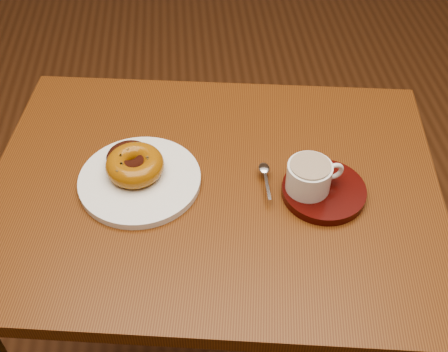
{
  "coord_description": "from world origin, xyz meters",
  "views": [
    {
      "loc": [
        -0.29,
        -0.86,
        1.6
      ],
      "look_at": [
        -0.23,
        -0.12,
        0.83
      ],
      "focal_mm": 45.0,
      "sensor_mm": 36.0,
      "label": 1
    }
  ],
  "objects": [
    {
      "name": "saucer",
      "position": [
        -0.05,
        -0.16,
        0.82
      ],
      "size": [
        0.18,
        0.18,
        0.02
      ],
      "primitive_type": "cylinder",
      "rotation": [
        0.0,
        0.0,
        0.15
      ],
      "color": "#390A07",
      "rests_on": "cafe_table"
    },
    {
      "name": "cafe_table",
      "position": [
        -0.25,
        -0.12,
        0.68
      ],
      "size": [
        0.95,
        0.77,
        0.81
      ],
      "rotation": [
        0.0,
        0.0,
        -0.14
      ],
      "color": "brown",
      "rests_on": "ground"
    },
    {
      "name": "donut_plate",
      "position": [
        -0.39,
        -0.1,
        0.82
      ],
      "size": [
        0.28,
        0.28,
        0.01
      ],
      "primitive_type": "cylinder",
      "rotation": [
        0.0,
        0.0,
        -0.2
      ],
      "color": "white",
      "rests_on": "cafe_table"
    },
    {
      "name": "teaspoon",
      "position": [
        -0.15,
        -0.11,
        0.83
      ],
      "size": [
        0.02,
        0.1,
        0.01
      ],
      "rotation": [
        0.0,
        0.0,
        -0.0
      ],
      "color": "silver",
      "rests_on": "saucer"
    },
    {
      "name": "coffee_cup",
      "position": [
        -0.07,
        -0.15,
        0.86
      ],
      "size": [
        0.11,
        0.08,
        0.06
      ],
      "rotation": [
        0.0,
        0.0,
        0.17
      ],
      "color": "white",
      "rests_on": "saucer"
    },
    {
      "name": "donut_caramel",
      "position": [
        -0.4,
        -0.09,
        0.85
      ],
      "size": [
        0.11,
        0.11,
        0.04
      ],
      "rotation": [
        0.0,
        0.0,
        0.0
      ],
      "color": "#985A10",
      "rests_on": "donut_plate"
    },
    {
      "name": "donut_cinnamon",
      "position": [
        -0.41,
        -0.06,
        0.84
      ],
      "size": [
        0.1,
        0.1,
        0.03
      ],
      "primitive_type": "torus",
      "rotation": [
        0.0,
        0.0,
        0.13
      ],
      "color": "black",
      "rests_on": "donut_plate"
    },
    {
      "name": "ground",
      "position": [
        0.0,
        0.0,
        0.0
      ],
      "size": [
        6.0,
        6.0,
        0.0
      ],
      "primitive_type": "plane",
      "color": "brown",
      "rests_on": "ground"
    }
  ]
}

